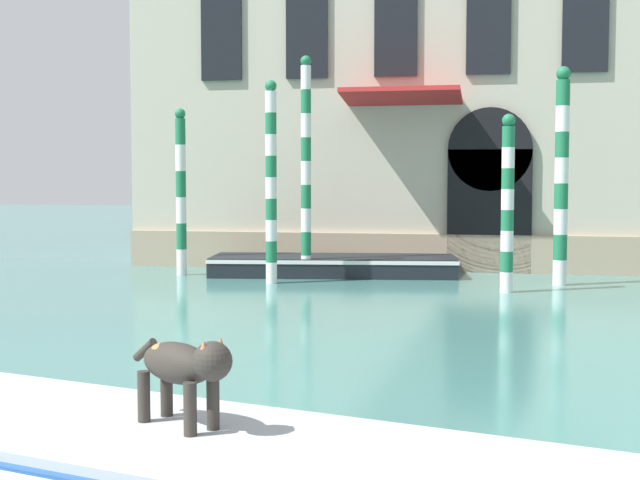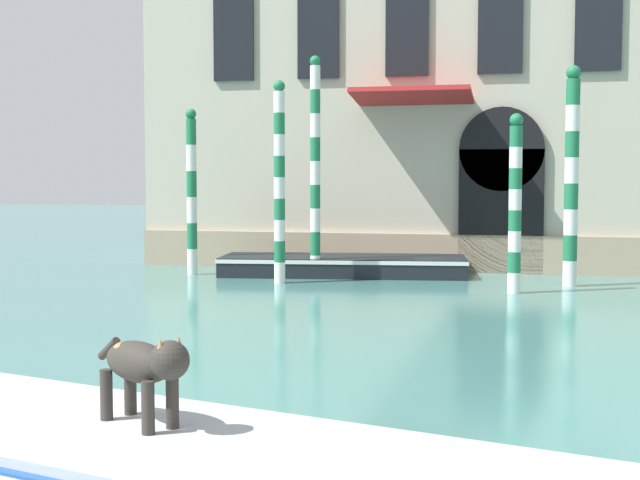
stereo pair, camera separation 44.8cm
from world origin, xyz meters
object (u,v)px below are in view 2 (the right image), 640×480
object	(u,v)px
mooring_pole_3	(192,191)
mooring_pole_1	(515,203)
mooring_pole_2	(572,176)
boat_foreground	(41,451)
mooring_pole_5	(279,182)
boat_moored_near_palazzo	(343,265)
dog_on_deck	(144,365)
mooring_pole_0	(315,167)

from	to	relation	value
mooring_pole_3	mooring_pole_1	bearing A→B (deg)	-12.67
mooring_pole_2	mooring_pole_1	bearing A→B (deg)	-128.02
boat_foreground	mooring_pole_5	distance (m)	12.00
boat_foreground	mooring_pole_5	bearing A→B (deg)	112.55
boat_moored_near_palazzo	dog_on_deck	bearing A→B (deg)	-90.99
mooring_pole_2	mooring_pole_0	bearing A→B (deg)	178.72
boat_foreground	mooring_pole_3	world-z (taller)	mooring_pole_3
boat_foreground	mooring_pole_0	distance (m)	12.90
boat_moored_near_palazzo	mooring_pole_3	distance (m)	3.64
dog_on_deck	mooring_pole_0	size ratio (longest dim) A/B	0.18
mooring_pole_5	boat_foreground	bearing A→B (deg)	-81.59
boat_moored_near_palazzo	mooring_pole_5	bearing A→B (deg)	-126.29
boat_moored_near_palazzo	mooring_pole_1	bearing A→B (deg)	-38.96
boat_moored_near_palazzo	boat_foreground	bearing A→B (deg)	-94.33
dog_on_deck	mooring_pole_1	size ratio (longest dim) A/B	0.25
dog_on_deck	mooring_pole_3	bearing A→B (deg)	141.26
mooring_pole_3	dog_on_deck	bearing A→B (deg)	-69.54
boat_foreground	mooring_pole_1	world-z (taller)	mooring_pole_1
dog_on_deck	boat_moored_near_palazzo	size ratio (longest dim) A/B	0.15
boat_foreground	mooring_pole_0	world-z (taller)	mooring_pole_0
mooring_pole_0	mooring_pole_1	world-z (taller)	mooring_pole_0
mooring_pole_0	mooring_pole_3	distance (m)	2.82
boat_foreground	mooring_pole_3	bearing A→B (deg)	121.54
boat_foreground	dog_on_deck	world-z (taller)	dog_on_deck
boat_moored_near_palazzo	mooring_pole_2	bearing A→B (deg)	-18.63
dog_on_deck	mooring_pole_3	size ratio (longest dim) A/B	0.23
mooring_pole_3	mooring_pole_5	size ratio (longest dim) A/B	0.89
boat_moored_near_palazzo	mooring_pole_2	distance (m)	5.13
mooring_pole_2	mooring_pole_3	size ratio (longest dim) A/B	1.19
dog_on_deck	boat_foreground	bearing A→B (deg)	-156.76
dog_on_deck	mooring_pole_1	world-z (taller)	mooring_pole_1
mooring_pole_0	mooring_pole_1	distance (m)	4.37
dog_on_deck	mooring_pole_0	bearing A→B (deg)	129.86
mooring_pole_0	mooring_pole_3	world-z (taller)	mooring_pole_0
dog_on_deck	mooring_pole_3	xyz separation A→B (m)	(-4.81, 12.90, 0.87)
boat_foreground	boat_moored_near_palazzo	bearing A→B (deg)	107.55
mooring_pole_0	mooring_pole_3	bearing A→B (deg)	177.62
mooring_pole_2	boat_foreground	bearing A→B (deg)	-107.13
boat_foreground	dog_on_deck	size ratio (longest dim) A/B	9.82
mooring_pole_3	boat_foreground	bearing A→B (deg)	-72.60
mooring_pole_1	mooring_pole_2	xyz separation A→B (m)	(1.03, 1.31, 0.49)
mooring_pole_0	mooring_pole_2	distance (m)	5.11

